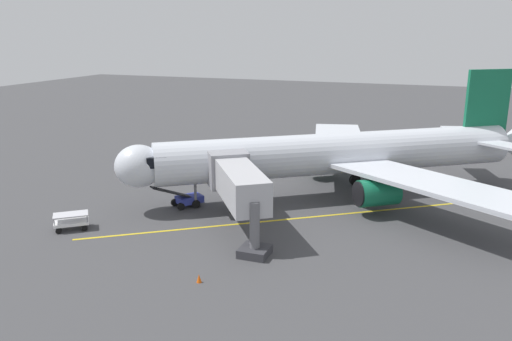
% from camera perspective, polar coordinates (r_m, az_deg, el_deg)
% --- Properties ---
extents(ground_plane, '(220.00, 220.00, 0.00)m').
position_cam_1_polar(ground_plane, '(49.12, 9.62, -2.77)').
color(ground_plane, '#424244').
extents(apron_lead_in_line, '(32.78, 23.31, 0.01)m').
position_cam_1_polar(apron_lead_in_line, '(43.54, 7.46, -5.05)').
color(apron_lead_in_line, yellow).
rests_on(apron_lead_in_line, ground).
extents(airplane, '(35.07, 31.15, 11.50)m').
position_cam_1_polar(airplane, '(48.14, 9.58, 1.81)').
color(airplane, silver).
rests_on(airplane, ground).
extents(jet_bridge, '(8.38, 10.41, 5.40)m').
position_cam_1_polar(jet_bridge, '(39.76, -2.21, -1.20)').
color(jet_bridge, '#B7B7BC').
rests_on(jet_bridge, ground).
extents(ground_crew_marshaller, '(0.47, 0.42, 1.71)m').
position_cam_1_polar(ground_crew_marshaller, '(54.42, -8.99, 0.02)').
color(ground_crew_marshaller, '#23232D').
rests_on(ground_crew_marshaller, ground).
extents(ground_crew_wing_walker, '(0.35, 0.45, 1.71)m').
position_cam_1_polar(ground_crew_wing_walker, '(53.92, -5.49, -0.01)').
color(ground_crew_wing_walker, '#23232D').
rests_on(ground_crew_wing_walker, ground).
extents(belt_loader_near_nose, '(3.67, 4.41, 2.32)m').
position_cam_1_polar(belt_loader_near_nose, '(45.70, -7.78, -3.13)').
color(belt_loader_near_nose, '#2D3899').
rests_on(belt_loader_near_nose, ground).
extents(baggage_cart_portside, '(2.90, 2.72, 1.27)m').
position_cam_1_polar(baggage_cart_portside, '(42.70, -19.90, -5.35)').
color(baggage_cart_portside, white).
rests_on(baggage_cart_portside, ground).
extents(safety_cone_nose_left, '(0.32, 0.32, 0.55)m').
position_cam_1_polar(safety_cone_nose_left, '(59.99, -3.83, 1.00)').
color(safety_cone_nose_left, '#F2590F').
rests_on(safety_cone_nose_left, ground).
extents(safety_cone_nose_right, '(0.32, 0.32, 0.55)m').
position_cam_1_polar(safety_cone_nose_right, '(61.73, -8.06, 1.29)').
color(safety_cone_nose_right, '#F2590F').
rests_on(safety_cone_nose_right, ground).
extents(safety_cone_wing_port, '(0.32, 0.32, 0.55)m').
position_cam_1_polar(safety_cone_wing_port, '(32.47, -6.37, -11.86)').
color(safety_cone_wing_port, '#F2590F').
rests_on(safety_cone_wing_port, ground).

